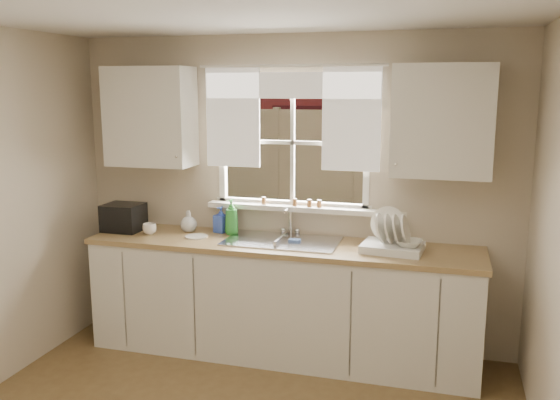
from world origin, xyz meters
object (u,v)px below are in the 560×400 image
(soap_bottle_a, at_px, (231,217))
(cup, at_px, (149,229))
(dish_rack, at_px, (392,241))
(black_appliance, at_px, (124,217))

(soap_bottle_a, bearing_deg, cup, -146.92)
(dish_rack, relative_size, cup, 4.11)
(black_appliance, bearing_deg, dish_rack, 0.05)
(soap_bottle_a, relative_size, cup, 2.56)
(dish_rack, height_order, cup, dish_rack)
(dish_rack, xyz_separation_m, cup, (-1.95, -0.03, -0.03))
(soap_bottle_a, distance_m, black_appliance, 0.92)
(black_appliance, bearing_deg, soap_bottle_a, 8.65)
(dish_rack, distance_m, cup, 1.95)
(dish_rack, xyz_separation_m, soap_bottle_a, (-1.30, 0.15, 0.07))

